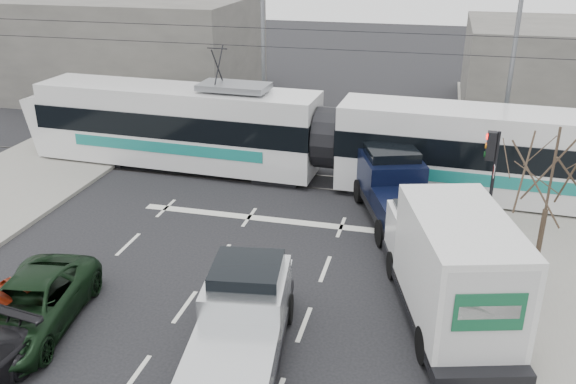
% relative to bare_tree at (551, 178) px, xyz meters
% --- Properties ---
extents(ground, '(120.00, 120.00, 0.00)m').
position_rel_bare_tree_xyz_m(ground, '(-7.60, -2.50, -3.79)').
color(ground, black).
rests_on(ground, ground).
extents(rails, '(60.00, 1.60, 0.03)m').
position_rel_bare_tree_xyz_m(rails, '(-7.60, 7.50, -3.78)').
color(rails, '#33302D').
rests_on(rails, ground).
extents(building_left, '(14.00, 10.00, 6.00)m').
position_rel_bare_tree_xyz_m(building_left, '(-21.60, 19.50, -0.79)').
color(building_left, slate).
rests_on(building_left, ground).
extents(building_right, '(12.00, 10.00, 5.00)m').
position_rel_bare_tree_xyz_m(building_right, '(4.40, 21.50, -1.29)').
color(building_right, slate).
rests_on(building_right, ground).
extents(bare_tree, '(2.40, 2.40, 5.00)m').
position_rel_bare_tree_xyz_m(bare_tree, '(0.00, 0.00, 0.00)').
color(bare_tree, '#47382B').
rests_on(bare_tree, ground).
extents(traffic_signal, '(0.44, 0.44, 3.60)m').
position_rel_bare_tree_xyz_m(traffic_signal, '(-1.13, 4.00, -1.05)').
color(traffic_signal, black).
rests_on(traffic_signal, ground).
extents(street_lamp_near, '(2.38, 0.25, 9.00)m').
position_rel_bare_tree_xyz_m(street_lamp_near, '(-0.29, 11.50, 1.32)').
color(street_lamp_near, slate).
rests_on(street_lamp_near, ground).
extents(street_lamp_far, '(2.38, 0.25, 9.00)m').
position_rel_bare_tree_xyz_m(street_lamp_far, '(-11.79, 13.50, 1.32)').
color(street_lamp_far, slate).
rests_on(street_lamp_far, ground).
extents(catenary, '(60.00, 0.20, 7.00)m').
position_rel_bare_tree_xyz_m(catenary, '(-7.60, 7.50, 0.09)').
color(catenary, black).
rests_on(catenary, ground).
extents(tram, '(26.00, 3.80, 5.29)m').
position_rel_bare_tree_xyz_m(tram, '(-7.21, 7.60, -1.92)').
color(tram, silver).
rests_on(tram, ground).
extents(silver_pickup, '(2.76, 6.03, 2.11)m').
position_rel_bare_tree_xyz_m(silver_pickup, '(-7.07, -4.06, -2.74)').
color(silver_pickup, black).
rests_on(silver_pickup, ground).
extents(box_truck, '(3.94, 6.88, 3.26)m').
position_rel_bare_tree_xyz_m(box_truck, '(-2.29, -1.34, -2.18)').
color(box_truck, black).
rests_on(box_truck, ground).
extents(navy_pickup, '(3.85, 6.04, 2.39)m').
position_rel_bare_tree_xyz_m(navy_pickup, '(-4.20, 4.85, -2.61)').
color(navy_pickup, black).
rests_on(navy_pickup, ground).
extents(green_car, '(2.92, 5.12, 1.35)m').
position_rel_bare_tree_xyz_m(green_car, '(-12.78, -4.38, -3.12)').
color(green_car, black).
rests_on(green_car, ground).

